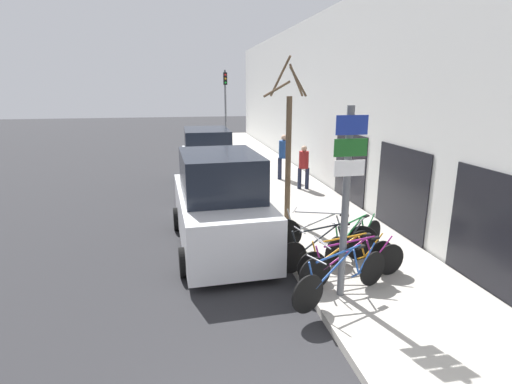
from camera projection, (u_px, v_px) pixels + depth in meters
ground_plane at (216, 197)px, 14.11m from camera, size 80.00×80.00×0.00m
sidewalk_curb at (270, 175)px, 17.22m from camera, size 3.20×32.00×0.15m
building_facade at (312, 100)px, 16.66m from camera, size 0.23×32.00×6.50m
signpost at (346, 197)px, 6.71m from camera, size 0.57×0.14×3.33m
bicycle_0 at (343, 278)px, 6.96m from camera, size 2.11×0.98×0.92m
bicycle_1 at (354, 263)px, 7.55m from camera, size 2.29×0.56×0.88m
bicycle_2 at (347, 258)px, 7.85m from camera, size 2.16×0.51×0.83m
bicycle_3 at (327, 249)px, 8.22m from camera, size 2.26×0.61×0.91m
bicycle_4 at (355, 239)px, 8.78m from camera, size 1.81×1.18×0.86m
bicycle_5 at (324, 234)px, 8.98m from camera, size 2.13×1.13×0.95m
parked_car_0 at (220, 206)px, 9.45m from camera, size 2.27×4.67×2.32m
parked_car_1 at (207, 162)px, 14.90m from camera, size 1.97×4.76×2.30m
pedestrian_near at (304, 164)px, 14.41m from camera, size 0.41×0.35×1.59m
pedestrian_far at (284, 154)px, 15.88m from camera, size 0.45×0.40×1.80m
street_tree at (288, 148)px, 10.75m from camera, size 1.34×0.99×4.40m
traffic_light at (226, 101)px, 21.71m from camera, size 0.20×0.30×4.50m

